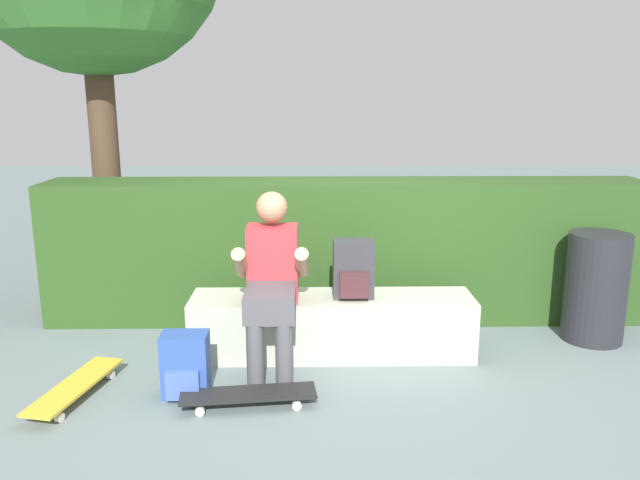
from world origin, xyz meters
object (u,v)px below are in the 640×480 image
bench_main (332,325)px  backpack_on_bench (353,270)px  skateboard_near_person (248,395)px  skateboard_beside_bench (75,386)px  trash_bin (596,287)px  person_skater (272,277)px  backpack_on_ground (185,366)px

bench_main → backpack_on_bench: bearing=-3.7°
skateboard_near_person → skateboard_beside_bench: same height
trash_bin → person_skater: bearing=-169.2°
person_skater → bench_main: bearing=27.2°
bench_main → skateboard_near_person: bench_main is taller
skateboard_beside_bench → backpack_on_bench: bearing=20.0°
bench_main → trash_bin: size_ratio=2.42×
skateboard_beside_bench → backpack_on_bench: 1.92m
person_skater → backpack_on_ground: size_ratio=2.95×
bench_main → trash_bin: trash_bin is taller
skateboard_beside_bench → bench_main: bearing=22.0°
bench_main → skateboard_near_person: bearing=-124.3°
person_skater → skateboard_near_person: 0.79m
skateboard_near_person → backpack_on_bench: 1.14m
person_skater → trash_bin: 2.43m
bench_main → skateboard_beside_bench: bench_main is taller
person_skater → trash_bin: (2.37, 0.45, -0.22)m
skateboard_near_person → bench_main: bearing=55.7°
bench_main → trash_bin: bearing=7.1°
person_skater → skateboard_near_person: (-0.11, -0.55, -0.56)m
backpack_on_ground → skateboard_near_person: bearing=-20.0°
skateboard_beside_bench → backpack_on_ground: 0.68m
skateboard_near_person → trash_bin: (2.49, 1.01, 0.33)m
skateboard_beside_bench → backpack_on_bench: backpack_on_bench is taller
backpack_on_bench → bench_main: bearing=176.3°
backpack_on_ground → trash_bin: 3.01m
skateboard_beside_bench → backpack_on_ground: backpack_on_ground is taller
backpack_on_ground → skateboard_beside_bench: bearing=-178.3°
trash_bin → bench_main: bearing=-172.9°
skateboard_beside_bench → trash_bin: trash_bin is taller
skateboard_beside_bench → person_skater: bearing=20.1°
skateboard_near_person → backpack_on_ground: bearing=160.0°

